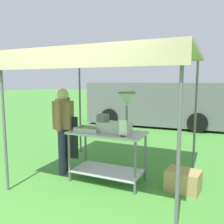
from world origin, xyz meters
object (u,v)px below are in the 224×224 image
at_px(stall_canopy, 110,60).
at_px(van_grey, 156,103).
at_px(donut_cart, 107,146).
at_px(menu_sign, 123,129).
at_px(supply_crate, 183,180).
at_px(vendor, 64,126).
at_px(donut_fryer, 118,117).
at_px(donut_tray, 89,130).

relative_size(stall_canopy, van_grey, 0.54).
xyz_separation_m(donut_cart, menu_sign, (0.37, -0.21, 0.37)).
xyz_separation_m(menu_sign, supply_crate, (0.89, 0.37, -0.83)).
relative_size(stall_canopy, menu_sign, 10.97).
xyz_separation_m(vendor, supply_crate, (2.17, 0.14, -0.74)).
bearing_deg(donut_fryer, menu_sign, -48.27).
height_order(donut_cart, menu_sign, menu_sign).
distance_m(stall_canopy, vendor, 1.51).
bearing_deg(van_grey, supply_crate, -72.30).
distance_m(menu_sign, van_grey, 5.92).
xyz_separation_m(donut_cart, supply_crate, (1.26, 0.17, -0.46)).
distance_m(menu_sign, vendor, 1.30).
relative_size(menu_sign, van_grey, 0.05).
height_order(stall_canopy, menu_sign, stall_canopy).
xyz_separation_m(stall_canopy, donut_fryer, (0.20, -0.11, -0.95)).
distance_m(vendor, supply_crate, 2.30).
bearing_deg(supply_crate, vendor, -176.27).
height_order(stall_canopy, donut_cart, stall_canopy).
bearing_deg(vendor, supply_crate, 3.73).
relative_size(donut_cart, donut_tray, 2.80).
bearing_deg(stall_canopy, menu_sign, -39.73).
height_order(donut_tray, van_grey, van_grey).
bearing_deg(supply_crate, donut_cart, -172.51).
relative_size(donut_cart, vendor, 0.81).
height_order(donut_tray, menu_sign, menu_sign).
distance_m(donut_cart, van_grey, 5.68).
bearing_deg(donut_cart, stall_canopy, 90.00).
distance_m(donut_fryer, menu_sign, 0.30).
bearing_deg(menu_sign, stall_canopy, 140.27).
distance_m(donut_cart, menu_sign, 0.56).
distance_m(stall_canopy, supply_crate, 2.31).
bearing_deg(donut_fryer, van_grey, 96.90).
relative_size(vendor, van_grey, 0.30).
xyz_separation_m(stall_canopy, donut_cart, (0.00, -0.10, -1.48)).
bearing_deg(donut_tray, donut_fryer, 10.73).
height_order(donut_cart, donut_tray, donut_tray).
relative_size(stall_canopy, donut_cart, 2.19).
relative_size(donut_tray, menu_sign, 1.78).
xyz_separation_m(donut_fryer, van_grey, (-0.69, 5.67, -0.27)).
bearing_deg(menu_sign, vendor, 169.74).
height_order(donut_fryer, vendor, vendor).
relative_size(donut_tray, supply_crate, 0.82).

